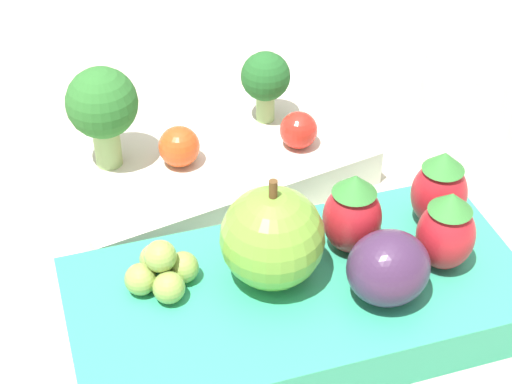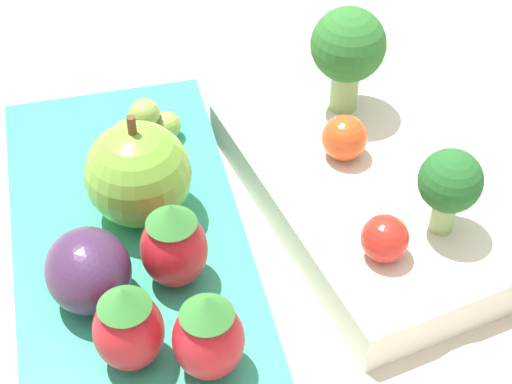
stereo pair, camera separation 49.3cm
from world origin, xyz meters
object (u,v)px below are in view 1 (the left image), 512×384
Objects in this scene: cherry_tomato_0 at (299,130)px; cherry_tomato_1 at (179,147)px; plum at (388,268)px; broccoli_floret_0 at (102,106)px; bento_box_fruit at (306,300)px; apple at (272,238)px; strawberry_1 at (440,189)px; strawberry_0 at (446,231)px; grape_cluster at (162,270)px; bento_box_savoury at (215,164)px; drinking_cup at (481,98)px; strawberry_2 at (352,214)px; broccoli_floret_1 at (266,79)px.

cherry_tomato_0 is 0.07m from cherry_tomato_1.
broccoli_floret_0 is at bearing 120.27° from plum.
apple is (-0.01, 0.01, 0.04)m from bento_box_fruit.
apple is 0.10m from strawberry_1.
grape_cluster is (-0.14, 0.04, -0.01)m from strawberry_0.
apple is at bearing -16.33° from grape_cluster.
broccoli_floret_0 reaches higher than bento_box_savoury.
drinking_cup is (0.17, -0.03, 0.02)m from bento_box_savoury.
drinking_cup reaches higher than cherry_tomato_0.
strawberry_1 is at bearing 0.48° from strawberry_2.
cherry_tomato_1 is at bearing 111.03° from plum.
bento_box_savoury is at bearing 90.53° from bento_box_fruit.
strawberry_0 is 0.04m from plum.
strawberry_1 is at bearing -53.28° from bento_box_savoury.
bento_box_fruit is at bearing 142.46° from plum.
apple is 1.60× the size of grape_cluster.
cherry_tomato_0 is at bearing 67.10° from bento_box_fruit.
broccoli_floret_0 is 1.38× the size of strawberry_1.
bento_box_fruit is 9.66× the size of cherry_tomato_1.
strawberry_2 is at bearing -52.41° from broccoli_floret_0.
bento_box_fruit is 0.08m from strawberry_0.
strawberry_1 is (0.08, 0.02, 0.04)m from bento_box_fruit.
cherry_tomato_0 is at bearing 175.54° from drinking_cup.
drinking_cup reaches higher than cherry_tomato_1.
broccoli_floret_0 is 0.19m from plum.
bento_box_fruit is 0.05m from strawberry_2.
broccoli_floret_1 reaches higher than grape_cluster.
cherry_tomato_1 is at bearing 101.67° from bento_box_fruit.
drinking_cup is at bearing -18.66° from broccoli_floret_1.
broccoli_floret_0 is at bearing 171.13° from drinking_cup.
broccoli_floret_0 is 0.12m from grape_cluster.
strawberry_0 is at bearing -11.84° from bento_box_fruit.
plum reaches higher than bento_box_fruit.
plum is 0.19m from drinking_cup.
strawberry_1 reaches higher than plum.
bento_box_fruit is 0.13m from cherry_tomato_1.
cherry_tomato_0 is (0.05, -0.02, 0.02)m from bento_box_savoury.
strawberry_0 is 0.97× the size of strawberry_2.
drinking_cup reaches higher than grape_cluster.
bento_box_savoury is at bearing 106.04° from strawberry_2.
cherry_tomato_1 is 0.17m from strawberry_0.
broccoli_floret_0 is 0.05m from cherry_tomato_1.
bento_box_fruit is 5.04× the size of broccoli_floret_1.
cherry_tomato_0 is 0.50× the size of strawberry_1.
broccoli_floret_1 reaches higher than drinking_cup.
broccoli_floret_1 is 1.03× the size of strawberry_1.
bento_box_fruit is 5.79× the size of plum.
bento_box_fruit is 5.08× the size of strawberry_2.
drinking_cup is at bearing 26.28° from apple.
strawberry_1 reaches higher than broccoli_floret_1.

